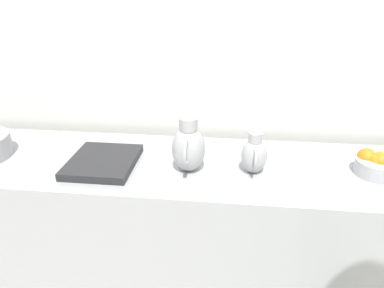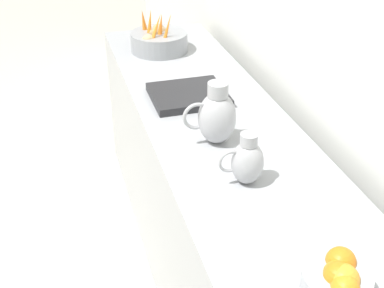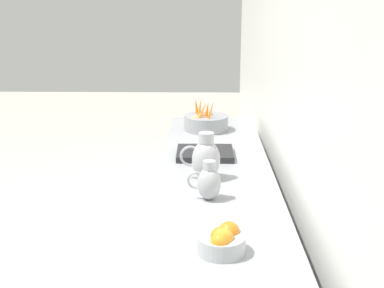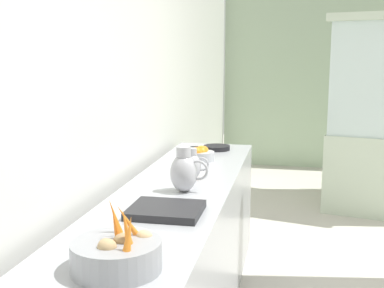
{
  "view_description": "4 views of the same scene",
  "coord_description": "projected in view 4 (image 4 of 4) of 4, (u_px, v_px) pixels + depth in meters",
  "views": [
    {
      "loc": [
        -0.1,
        -0.05,
        1.66
      ],
      "look_at": [
        -1.45,
        -0.2,
        1.02
      ],
      "focal_mm": 32.23,
      "sensor_mm": 36.0,
      "label": 1
    },
    {
      "loc": [
        -0.89,
        1.43,
        1.92
      ],
      "look_at": [
        -1.34,
        -0.13,
        0.94
      ],
      "focal_mm": 47.7,
      "sensor_mm": 36.0,
      "label": 2
    },
    {
      "loc": [
        -1.44,
        2.43,
        1.83
      ],
      "look_at": [
        -1.4,
        -0.14,
        1.1
      ],
      "focal_mm": 49.4,
      "sensor_mm": 36.0,
      "label": 3
    },
    {
      "loc": [
        -0.9,
        -2.78,
        1.61
      ],
      "look_at": [
        -1.48,
        0.07,
        1.1
      ],
      "focal_mm": 45.59,
      "sensor_mm": 36.0,
      "label": 4
    }
  ],
  "objects": [
    {
      "name": "tile_wall_left",
      "position": [
        131.0,
        76.0,
        3.24
      ],
      "size": [
        0.1,
        8.33,
        3.0
      ],
      "primitive_type": "cube",
      "color": "silver",
      "rests_on": "ground_plane"
    },
    {
      "name": "prep_counter",
      "position": [
        176.0,
        261.0,
        2.86
      ],
      "size": [
        0.62,
        3.01,
        0.88
      ],
      "primitive_type": "cube",
      "color": "#9EA0A5",
      "rests_on": "ground_plane"
    },
    {
      "name": "vegetable_colander",
      "position": [
        117.0,
        254.0,
        1.69
      ],
      "size": [
        0.32,
        0.32,
        0.23
      ],
      "color": "gray",
      "rests_on": "prep_counter"
    },
    {
      "name": "orange_bowl",
      "position": [
        201.0,
        154.0,
        3.52
      ],
      "size": [
        0.18,
        0.18,
        0.11
      ],
      "color": "#ADAFB5",
      "rests_on": "prep_counter"
    },
    {
      "name": "metal_pitcher_tall",
      "position": [
        184.0,
        172.0,
        2.69
      ],
      "size": [
        0.21,
        0.15,
        0.25
      ],
      "color": "#A3A3A8",
      "rests_on": "prep_counter"
    },
    {
      "name": "metal_pitcher_short",
      "position": [
        192.0,
        165.0,
        2.98
      ],
      "size": [
        0.16,
        0.11,
        0.19
      ],
      "color": "#A3A3A8",
      "rests_on": "prep_counter"
    },
    {
      "name": "counter_sink_basin",
      "position": [
        166.0,
        210.0,
        2.32
      ],
      "size": [
        0.34,
        0.3,
        0.04
      ],
      "primitive_type": "cube",
      "color": "#232326",
      "rests_on": "prep_counter"
    },
    {
      "name": "skillet_on_counter",
      "position": [
        216.0,
        148.0,
        3.95
      ],
      "size": [
        0.34,
        0.21,
        0.03
      ],
      "color": "black",
      "rests_on": "prep_counter"
    }
  ]
}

